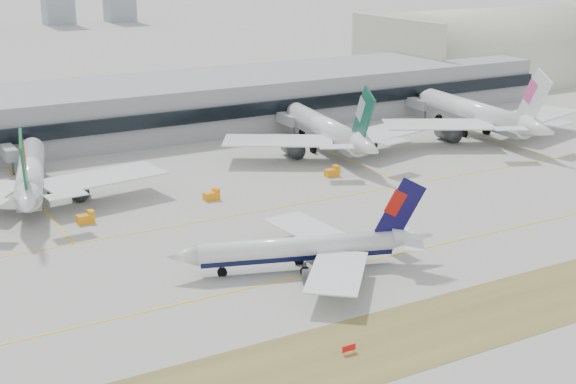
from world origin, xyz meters
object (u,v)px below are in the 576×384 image
hangar (480,81)px  terminal (142,108)px  widebody_eva (31,176)px  taxiing_airliner (306,249)px  widebody_china_air (479,115)px  widebody_cathay (328,131)px

hangar → terminal: bearing=-172.6°
widebody_eva → terminal: size_ratio=0.21×
hangar → taxiing_airliner: bearing=-140.4°
taxiing_airliner → widebody_china_air: widebody_china_air is taller
widebody_cathay → terminal: 60.59m
terminal → hangar: hangar is taller
taxiing_airliner → hangar: 216.23m
widebody_eva → hangar: 212.91m
terminal → hangar: bearing=7.4°
widebody_eva → widebody_cathay: widebody_cathay is taller
widebody_cathay → widebody_china_air: widebody_china_air is taller
widebody_eva → terminal: bearing=-26.6°
widebody_cathay → terminal: (-35.57, 49.03, 1.49)m
taxiing_airliner → terminal: 118.19m
widebody_cathay → widebody_eva: bearing=102.1°
terminal → hangar: 156.05m
widebody_china_air → taxiing_airliner: bearing=129.3°
widebody_eva → terminal: 69.82m
widebody_china_air → terminal: size_ratio=0.24×
taxiing_airliner → widebody_china_air: bearing=-129.2°
widebody_cathay → taxiing_airliner: bearing=154.3°
widebody_china_air → terminal: bearing=63.6°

